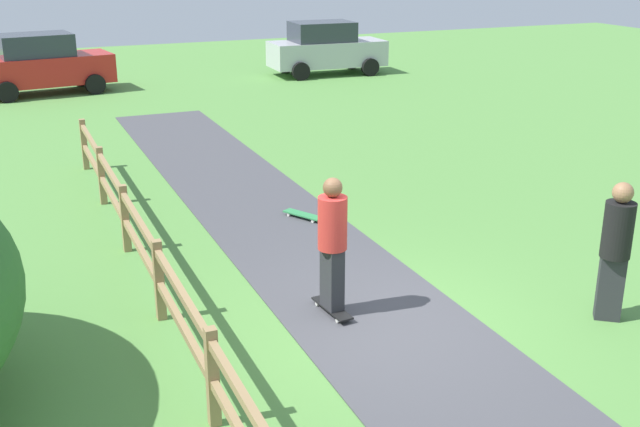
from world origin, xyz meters
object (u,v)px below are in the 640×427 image
object	(u,v)px
skateboard_loose	(303,215)
bystander_black	(616,245)
parked_car_red	(42,64)
parked_car_silver	(326,48)
skater_riding	(332,239)

from	to	relation	value
skateboard_loose	bystander_black	xyz separation A→B (m)	(2.25, -5.13, 0.95)
parked_car_red	parked_car_silver	size ratio (longest dim) A/B	1.03
bystander_black	parked_car_silver	size ratio (longest dim) A/B	0.44
parked_car_red	parked_car_silver	bearing A→B (deg)	0.05
skateboard_loose	parked_car_silver	xyz separation A→B (m)	(6.67, 14.47, 0.87)
skater_riding	bystander_black	bearing A→B (deg)	-24.75
bystander_black	parked_car_red	size ratio (longest dim) A/B	0.43
bystander_black	parked_car_silver	world-z (taller)	parked_car_silver
parked_car_red	parked_car_silver	world-z (taller)	same
skateboard_loose	bystander_black	world-z (taller)	bystander_black
skateboard_loose	parked_car_silver	distance (m)	15.95
skater_riding	parked_car_red	world-z (taller)	parked_car_red
skater_riding	parked_car_red	xyz separation A→B (m)	(-2.22, 18.07, -0.11)
parked_car_silver	parked_car_red	bearing A→B (deg)	-179.95
skater_riding	parked_car_red	distance (m)	18.21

